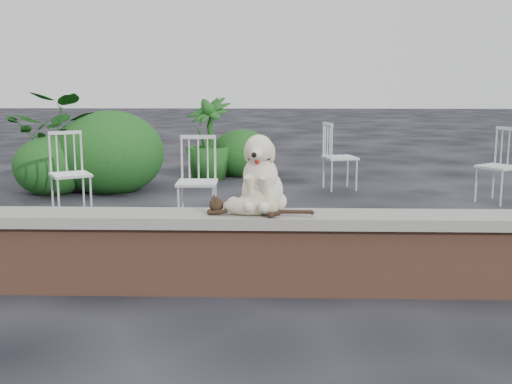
{
  "coord_description": "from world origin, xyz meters",
  "views": [
    {
      "loc": [
        -0.47,
        -4.41,
        1.52
      ],
      "look_at": [
        -0.61,
        0.2,
        0.7
      ],
      "focal_mm": 44.14,
      "sensor_mm": 36.0,
      "label": 1
    }
  ],
  "objects_px": {
    "chair_b": "(197,181)",
    "chair_d": "(498,165)",
    "chair_a": "(70,173)",
    "dog": "(262,172)",
    "cat": "(251,205)",
    "potted_plant_b": "(208,139)",
    "chair_e": "(340,156)",
    "potted_plant_a": "(58,141)"
  },
  "relations": [
    {
      "from": "chair_e",
      "to": "potted_plant_b",
      "type": "distance_m",
      "value": 2.13
    },
    {
      "from": "cat",
      "to": "potted_plant_a",
      "type": "bearing_deg",
      "value": 134.29
    },
    {
      "from": "potted_plant_b",
      "to": "chair_e",
      "type": "bearing_deg",
      "value": -24.0
    },
    {
      "from": "chair_b",
      "to": "potted_plant_b",
      "type": "distance_m",
      "value": 3.12
    },
    {
      "from": "dog",
      "to": "cat",
      "type": "xyz_separation_m",
      "value": [
        -0.08,
        -0.15,
        -0.21
      ]
    },
    {
      "from": "chair_d",
      "to": "chair_b",
      "type": "bearing_deg",
      "value": -106.56
    },
    {
      "from": "chair_e",
      "to": "potted_plant_b",
      "type": "xyz_separation_m",
      "value": [
        -1.94,
        0.86,
        0.16
      ]
    },
    {
      "from": "chair_a",
      "to": "dog",
      "type": "bearing_deg",
      "value": -78.84
    },
    {
      "from": "chair_e",
      "to": "chair_a",
      "type": "distance_m",
      "value": 3.68
    },
    {
      "from": "cat",
      "to": "chair_e",
      "type": "distance_m",
      "value": 4.57
    },
    {
      "from": "cat",
      "to": "chair_a",
      "type": "relative_size",
      "value": 0.94
    },
    {
      "from": "chair_d",
      "to": "potted_plant_b",
      "type": "bearing_deg",
      "value": -151.77
    },
    {
      "from": "dog",
      "to": "chair_b",
      "type": "height_order",
      "value": "dog"
    },
    {
      "from": "chair_a",
      "to": "potted_plant_a",
      "type": "xyz_separation_m",
      "value": [
        -0.68,
        1.6,
        0.21
      ]
    },
    {
      "from": "cat",
      "to": "dog",
      "type": "bearing_deg",
      "value": 72.78
    },
    {
      "from": "chair_d",
      "to": "cat",
      "type": "bearing_deg",
      "value": -76.96
    },
    {
      "from": "chair_e",
      "to": "chair_b",
      "type": "height_order",
      "value": "same"
    },
    {
      "from": "cat",
      "to": "potted_plant_b",
      "type": "distance_m",
      "value": 5.37
    },
    {
      "from": "chair_b",
      "to": "chair_d",
      "type": "bearing_deg",
      "value": 18.69
    },
    {
      "from": "cat",
      "to": "chair_d",
      "type": "distance_m",
      "value": 4.62
    },
    {
      "from": "cat",
      "to": "chair_a",
      "type": "height_order",
      "value": "chair_a"
    },
    {
      "from": "chair_e",
      "to": "potted_plant_b",
      "type": "relative_size",
      "value": 0.75
    },
    {
      "from": "chair_e",
      "to": "chair_b",
      "type": "distance_m",
      "value": 2.84
    },
    {
      "from": "chair_a",
      "to": "potted_plant_b",
      "type": "distance_m",
      "value": 2.9
    },
    {
      "from": "cat",
      "to": "chair_e",
      "type": "height_order",
      "value": "chair_e"
    },
    {
      "from": "chair_d",
      "to": "potted_plant_b",
      "type": "height_order",
      "value": "potted_plant_b"
    },
    {
      "from": "chair_a",
      "to": "chair_e",
      "type": "bearing_deg",
      "value": -2.4
    },
    {
      "from": "potted_plant_a",
      "to": "chair_d",
      "type": "bearing_deg",
      "value": -7.79
    },
    {
      "from": "dog",
      "to": "chair_e",
      "type": "bearing_deg",
      "value": 87.63
    },
    {
      "from": "chair_a",
      "to": "potted_plant_a",
      "type": "distance_m",
      "value": 1.75
    },
    {
      "from": "dog",
      "to": "chair_b",
      "type": "bearing_deg",
      "value": 120.54
    },
    {
      "from": "chair_b",
      "to": "chair_d",
      "type": "xyz_separation_m",
      "value": [
        3.62,
        1.34,
        0.0
      ]
    },
    {
      "from": "potted_plant_b",
      "to": "chair_a",
      "type": "bearing_deg",
      "value": -117.24
    },
    {
      "from": "chair_e",
      "to": "chair_d",
      "type": "distance_m",
      "value": 2.09
    },
    {
      "from": "chair_d",
      "to": "potted_plant_b",
      "type": "distance_m",
      "value": 4.21
    },
    {
      "from": "cat",
      "to": "potted_plant_b",
      "type": "height_order",
      "value": "potted_plant_b"
    },
    {
      "from": "chair_b",
      "to": "potted_plant_b",
      "type": "height_order",
      "value": "potted_plant_b"
    },
    {
      "from": "chair_a",
      "to": "chair_d",
      "type": "xyz_separation_m",
      "value": [
        5.15,
        0.8,
        0.0
      ]
    },
    {
      "from": "dog",
      "to": "potted_plant_b",
      "type": "distance_m",
      "value": 5.24
    },
    {
      "from": "chair_e",
      "to": "potted_plant_a",
      "type": "height_order",
      "value": "potted_plant_a"
    },
    {
      "from": "chair_a",
      "to": "chair_b",
      "type": "height_order",
      "value": "same"
    },
    {
      "from": "chair_e",
      "to": "chair_d",
      "type": "xyz_separation_m",
      "value": [
        1.88,
        -0.91,
        0.0
      ]
    }
  ]
}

